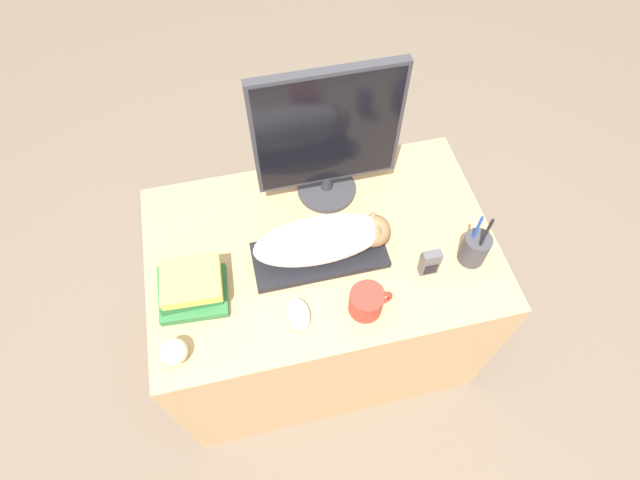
{
  "coord_description": "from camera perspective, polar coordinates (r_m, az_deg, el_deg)",
  "views": [
    {
      "loc": [
        -0.19,
        -0.45,
        2.08
      ],
      "look_at": [
        -0.01,
        0.34,
        0.79
      ],
      "focal_mm": 28.0,
      "sensor_mm": 36.0,
      "label": 1
    }
  ],
  "objects": [
    {
      "name": "coffee_mug",
      "position": [
        1.45,
        5.37,
        -7.05
      ],
      "size": [
        0.13,
        0.1,
        0.09
      ],
      "color": "#9E2D23",
      "rests_on": "desk"
    },
    {
      "name": "computer_mouse",
      "position": [
        1.45,
        -2.48,
        -8.47
      ],
      "size": [
        0.07,
        0.1,
        0.04
      ],
      "color": "silver",
      "rests_on": "desk"
    },
    {
      "name": "book_stack",
      "position": [
        1.51,
        -14.46,
        -5.2
      ],
      "size": [
        0.21,
        0.18,
        0.1
      ],
      "color": "#2D6B38",
      "rests_on": "desk"
    },
    {
      "name": "cat",
      "position": [
        1.48,
        0.67,
        0.12
      ],
      "size": [
        0.42,
        0.14,
        0.15
      ],
      "color": "white",
      "rests_on": "keyboard"
    },
    {
      "name": "monitor",
      "position": [
        1.51,
        0.89,
        11.81
      ],
      "size": [
        0.45,
        0.2,
        0.5
      ],
      "color": "#333338",
      "rests_on": "desk"
    },
    {
      "name": "ground_plane",
      "position": [
        2.13,
        2.39,
        -19.33
      ],
      "size": [
        12.0,
        12.0,
        0.0
      ],
      "primitive_type": "plane",
      "color": "#6B5B4C"
    },
    {
      "name": "pen_cup",
      "position": [
        1.58,
        17.28,
        -0.88
      ],
      "size": [
        0.08,
        0.08,
        0.23
      ],
      "color": "#38383D",
      "rests_on": "desk"
    },
    {
      "name": "phone",
      "position": [
        1.53,
        12.46,
        -2.57
      ],
      "size": [
        0.06,
        0.03,
        0.1
      ],
      "color": "#4C4C51",
      "rests_on": "desk"
    },
    {
      "name": "desk",
      "position": [
        1.9,
        0.11,
        -6.5
      ],
      "size": [
        1.1,
        0.72,
        0.73
      ],
      "color": "tan",
      "rests_on": "ground_plane"
    },
    {
      "name": "keyboard",
      "position": [
        1.55,
        -0.06,
        -1.73
      ],
      "size": [
        0.41,
        0.17,
        0.02
      ],
      "color": "black",
      "rests_on": "desk"
    },
    {
      "name": "baseball",
      "position": [
        1.45,
        -16.35,
        -12.13
      ],
      "size": [
        0.08,
        0.08,
        0.08
      ],
      "color": "beige",
      "rests_on": "desk"
    }
  ]
}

